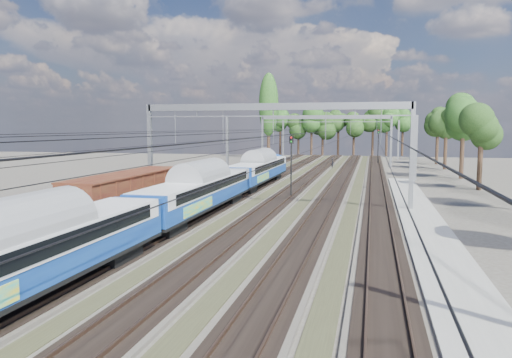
% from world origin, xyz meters
% --- Properties ---
extents(track_bed, '(21.00, 130.00, 0.34)m').
position_xyz_m(track_bed, '(-0.00, 45.00, 0.10)').
color(track_bed, '#47423A').
rests_on(track_bed, ground).
extents(platform, '(3.00, 70.00, 0.30)m').
position_xyz_m(platform, '(12.00, 20.00, 0.15)').
color(platform, gray).
rests_on(platform, ground).
extents(catenary, '(25.65, 130.00, 9.00)m').
position_xyz_m(catenary, '(0.33, 52.69, 6.40)').
color(catenary, gray).
rests_on(catenary, ground).
extents(tree_belt, '(39.75, 99.08, 11.81)m').
position_xyz_m(tree_belt, '(7.33, 90.11, 7.96)').
color(tree_belt, black).
rests_on(tree_belt, ground).
extents(poplar, '(4.40, 4.40, 19.04)m').
position_xyz_m(poplar, '(-14.50, 98.00, 11.89)').
color(poplar, black).
rests_on(poplar, ground).
extents(emu_train, '(2.93, 61.97, 4.28)m').
position_xyz_m(emu_train, '(-4.50, 23.51, 2.52)').
color(emu_train, black).
rests_on(emu_train, ground).
extents(freight_boxcar, '(2.80, 13.51, 3.48)m').
position_xyz_m(freight_boxcar, '(-9.00, 20.64, 2.13)').
color(freight_boxcar, black).
rests_on(freight_boxcar, ground).
extents(worker, '(0.60, 0.74, 1.76)m').
position_xyz_m(worker, '(1.82, 72.57, 0.88)').
color(worker, black).
rests_on(worker, ground).
extents(signal_near, '(0.44, 0.41, 6.11)m').
position_xyz_m(signal_near, '(0.72, 35.42, 3.87)').
color(signal_near, black).
rests_on(signal_near, ground).
extents(signal_far, '(0.41, 0.37, 6.54)m').
position_xyz_m(signal_far, '(9.39, 84.96, 4.14)').
color(signal_far, black).
rests_on(signal_far, ground).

